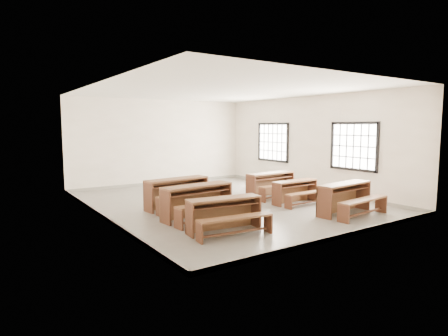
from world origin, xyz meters
TOP-DOWN VIEW (x-y plane):
  - room at (0.09, 0.00)m, footprint 8.50×8.50m
  - desk_set_0 at (-1.71, -2.56)m, footprint 1.68×1.01m
  - desk_set_1 at (-1.60, -1.27)m, footprint 1.88×1.10m
  - desk_set_2 at (-1.46, 0.03)m, footprint 1.89×1.13m
  - desk_set_3 at (1.71, -2.94)m, footprint 1.80×1.05m
  - desk_set_4 at (1.60, -1.30)m, footprint 1.48×0.79m
  - desk_set_5 at (1.70, -0.14)m, footprint 1.72×0.95m

SIDE VIEW (x-z plane):
  - desk_set_4 at x=1.60m, z-range 0.05..0.71m
  - desk_set_0 at x=-1.71m, z-range 0.06..0.78m
  - desk_set_5 at x=1.70m, z-range 0.06..0.82m
  - desk_set_3 at x=1.71m, z-range 0.06..0.84m
  - desk_set_2 at x=-1.46m, z-range 0.07..0.87m
  - desk_set_1 at x=-1.60m, z-range 0.07..0.88m
  - room at x=0.09m, z-range 0.54..3.74m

